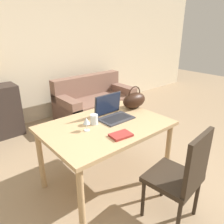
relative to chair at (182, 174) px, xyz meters
The scene contains 10 objects.
ground_plane 0.67m from the chair, 135.04° to the left, with size 14.00×14.00×0.00m, color #997F60.
wall_back 3.32m from the chair, 95.18° to the left, with size 10.00×0.06×2.70m.
dining_table 0.89m from the chair, 101.33° to the left, with size 1.33×0.94×0.77m.
chair is the anchor object (origin of this frame).
couch 2.75m from the chair, 70.20° to the left, with size 1.54×0.79×0.82m.
laptop 1.01m from the chair, 89.78° to the left, with size 0.38×0.29×0.27m.
drinking_glass 1.03m from the chair, 105.39° to the left, with size 0.08×0.08×0.11m.
wine_glass 1.02m from the chair, 115.33° to the left, with size 0.07×0.07×0.14m.
handbag 1.15m from the chair, 67.37° to the left, with size 0.35×0.19×0.29m.
book 0.65m from the chair, 112.67° to the left, with size 0.22×0.17×0.02m.
Camera 1 is at (-1.22, -1.10, 1.77)m, focal length 35.00 mm.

